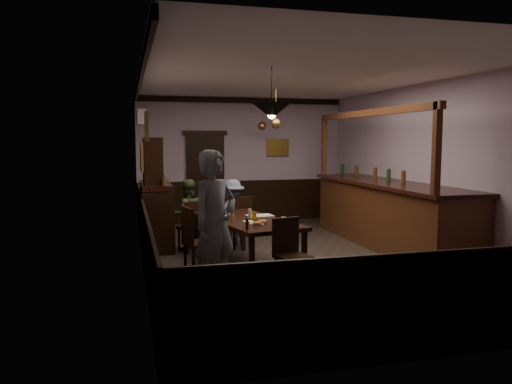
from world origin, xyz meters
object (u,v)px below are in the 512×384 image
object	(u,v)px
pendant_brass_mid	(276,124)
pendant_brass_far	(262,126)
soda_can	(254,216)
pendant_iron	(272,111)
person_standing	(215,225)
sideboard	(155,204)
dining_table	(247,223)
coffee_cup	(283,219)
bar_counter	(388,212)
chair_side	(195,238)
person_seated_right	(233,212)
chair_near	(290,250)
person_seated_left	(187,215)
chair_far_right	(239,220)
chair_far_left	(193,224)

from	to	relation	value
pendant_brass_mid	pendant_brass_far	size ratio (longest dim) A/B	1.00
soda_can	pendant_iron	xyz separation A→B (m)	(0.07, -0.69, 1.58)
person_standing	sideboard	xyz separation A→B (m)	(-0.55, 3.24, -0.12)
soda_can	pendant_brass_far	bearing A→B (deg)	73.05
dining_table	pendant_brass_far	world-z (taller)	pendant_brass_far
coffee_cup	bar_counter	bearing A→B (deg)	14.63
chair_side	person_seated_right	xyz separation A→B (m)	(0.98, 2.01, 0.06)
person_seated_right	coffee_cup	distance (m)	2.13
dining_table	pendant_iron	size ratio (longest dim) A/B	3.28
chair_near	pendant_iron	world-z (taller)	pendant_iron
coffee_cup	bar_counter	distance (m)	2.75
pendant_brass_far	person_seated_right	bearing A→B (deg)	-119.74
bar_counter	chair_side	bearing A→B (deg)	-162.85
soda_can	person_seated_left	bearing A→B (deg)	120.00
chair_near	pendant_brass_mid	distance (m)	3.61
sideboard	bar_counter	distance (m)	4.33
chair_far_right	person_seated_left	world-z (taller)	person_seated_left
person_seated_right	sideboard	size ratio (longest dim) A/B	0.61
chair_far_right	pendant_brass_mid	size ratio (longest dim) A/B	1.18
chair_far_left	coffee_cup	xyz separation A→B (m)	(1.15, -1.63, 0.30)
soda_can	sideboard	distance (m)	2.35
dining_table	bar_counter	size ratio (longest dim) A/B	0.52
chair_far_left	person_seated_left	distance (m)	0.31
coffee_cup	pendant_brass_mid	xyz separation A→B (m)	(0.55, 2.25, 1.50)
bar_counter	pendant_brass_mid	bearing A→B (deg)	152.13
chair_far_right	person_standing	bearing A→B (deg)	51.68
soda_can	sideboard	xyz separation A→B (m)	(-1.41, 1.88, 0.00)
bar_counter	chair_far_left	bearing A→B (deg)	173.88
person_standing	bar_counter	xyz separation A→B (m)	(3.65, 2.21, -0.30)
person_seated_left	bar_counter	distance (m)	3.72
soda_can	chair_side	bearing A→B (deg)	-162.48
chair_far_right	pendant_brass_far	distance (m)	2.99
chair_side	coffee_cup	distance (m)	1.34
dining_table	coffee_cup	bearing A→B (deg)	-46.87
coffee_cup	soda_can	distance (m)	0.53
chair_far_left	pendant_iron	world-z (taller)	pendant_iron
chair_far_right	sideboard	world-z (taller)	sideboard
coffee_cup	person_seated_left	bearing A→B (deg)	110.39
soda_can	bar_counter	size ratio (longest dim) A/B	0.03
person_seated_left	person_seated_right	bearing A→B (deg)	-174.51
person_seated_left	sideboard	bearing A→B (deg)	-41.84
person_seated_right	pendant_brass_mid	world-z (taller)	pendant_brass_mid
soda_can	dining_table	bearing A→B (deg)	137.53
person_standing	person_seated_left	world-z (taller)	person_standing
coffee_cup	chair_far_right	bearing A→B (deg)	86.15
chair_far_left	soda_can	distance (m)	1.51
person_seated_right	dining_table	bearing A→B (deg)	73.07
bar_counter	pendant_brass_far	size ratio (longest dim) A/B	5.59
pendant_brass_mid	person_seated_right	bearing A→B (deg)	-170.13
person_standing	pendant_brass_far	distance (m)	5.51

